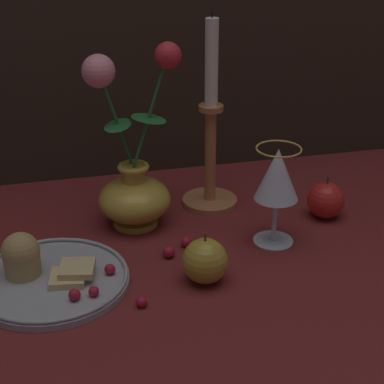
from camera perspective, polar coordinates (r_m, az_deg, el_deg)
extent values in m
plane|color=maroon|center=(1.03, 0.33, -5.00)|extent=(2.40, 2.40, 0.00)
cylinder|color=gold|center=(1.10, -5.04, -2.60)|extent=(0.08, 0.08, 0.01)
ellipsoid|color=gold|center=(1.08, -5.12, -0.67)|extent=(0.12, 0.12, 0.07)
cylinder|color=gold|center=(1.07, -5.21, 1.39)|extent=(0.04, 0.04, 0.03)
torus|color=gold|center=(1.06, -5.24, 2.24)|extent=(0.05, 0.05, 0.01)
cylinder|color=#23662D|center=(1.03, -6.74, 6.32)|extent=(0.05, 0.02, 0.16)
ellipsoid|color=#23662D|center=(1.04, -6.58, 5.91)|extent=(0.07, 0.08, 0.00)
sphere|color=pink|center=(1.01, -8.32, 10.59)|extent=(0.05, 0.05, 0.05)
cylinder|color=#23662D|center=(1.03, -3.75, 7.02)|extent=(0.07, 0.01, 0.18)
ellipsoid|color=#23662D|center=(1.03, -3.91, 6.53)|extent=(0.07, 0.08, 0.00)
sphere|color=red|center=(1.01, -2.15, 12.04)|extent=(0.04, 0.04, 0.04)
cylinder|color=#A3A3A8|center=(0.96, -12.34, -7.77)|extent=(0.23, 0.23, 0.01)
torus|color=#A3A3A8|center=(0.96, -12.38, -7.37)|extent=(0.22, 0.22, 0.01)
cylinder|color=tan|center=(0.97, -14.86, -6.08)|extent=(0.05, 0.05, 0.04)
sphere|color=tan|center=(0.96, -14.99, -5.11)|extent=(0.06, 0.06, 0.06)
cube|color=#DBBC7A|center=(0.95, -11.00, -7.49)|extent=(0.06, 0.06, 0.01)
cube|color=#DBBC7A|center=(0.95, -10.17, -6.71)|extent=(0.06, 0.06, 0.01)
sphere|color=#AD192D|center=(0.90, -10.40, -8.97)|extent=(0.02, 0.02, 0.02)
sphere|color=#AD192D|center=(0.91, -8.73, -8.73)|extent=(0.02, 0.02, 0.02)
sphere|color=#AD192D|center=(0.95, -7.31, -6.83)|extent=(0.02, 0.02, 0.02)
cylinder|color=silver|center=(1.06, 7.22, -4.25)|extent=(0.07, 0.07, 0.00)
cylinder|color=silver|center=(1.04, 7.34, -2.38)|extent=(0.01, 0.01, 0.07)
cone|color=silver|center=(1.00, 7.59, 1.60)|extent=(0.07, 0.07, 0.08)
cone|color=gold|center=(1.01, 7.55, 0.95)|extent=(0.06, 0.06, 0.06)
torus|color=gold|center=(0.99, 7.73, 3.83)|extent=(0.07, 0.07, 0.00)
cylinder|color=#B77042|center=(1.17, 1.58, -0.80)|extent=(0.10, 0.10, 0.01)
cylinder|color=#B77042|center=(1.13, 1.64, 3.22)|extent=(0.02, 0.02, 0.17)
cylinder|color=#B77042|center=(1.10, 1.70, 7.49)|extent=(0.04, 0.04, 0.01)
cylinder|color=silver|center=(1.08, 1.75, 11.41)|extent=(0.02, 0.02, 0.15)
cylinder|color=black|center=(1.06, 1.81, 15.47)|extent=(0.00, 0.00, 0.01)
sphere|color=#B2932D|center=(0.93, 1.17, -6.15)|extent=(0.07, 0.07, 0.07)
cylinder|color=#4C3319|center=(0.91, 1.19, -4.02)|extent=(0.00, 0.00, 0.01)
sphere|color=red|center=(1.13, 11.80, -0.71)|extent=(0.06, 0.06, 0.06)
cylinder|color=#4C3319|center=(1.12, 11.98, 1.05)|extent=(0.00, 0.00, 0.01)
sphere|color=#AD192D|center=(1.00, -2.09, -5.34)|extent=(0.02, 0.02, 0.02)
sphere|color=#AD192D|center=(1.03, -0.52, -4.47)|extent=(0.02, 0.02, 0.02)
sphere|color=#AD192D|center=(0.90, -4.51, -9.71)|extent=(0.02, 0.02, 0.02)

